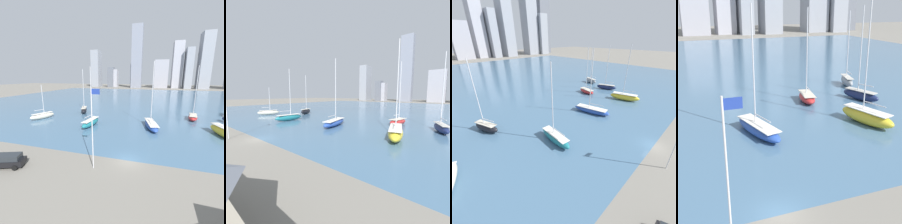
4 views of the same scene
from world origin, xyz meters
TOP-DOWN VIEW (x-y plane):
  - ground_plane at (0.00, 0.00)m, footprint 500.00×500.00m
  - harbor_water at (0.00, 70.00)m, footprint 180.00×140.00m
  - flag_pole at (-4.39, -3.23)m, footprint 1.24×0.14m
  - sailboat_navy at (24.44, 25.54)m, footprint 4.30×7.71m
  - sailboat_red at (15.02, 28.03)m, footprint 3.66×7.00m
  - sailboat_gray at (27.71, 35.62)m, footprint 3.49×7.05m
  - sailboat_yellow at (18.56, 15.06)m, footprint 4.89×9.49m
  - sailboat_blue at (3.02, 16.92)m, footprint 4.88×10.37m

SIDE VIEW (x-z plane):
  - ground_plane at x=0.00m, z-range 0.00..0.00m
  - harbor_water at x=0.00m, z-range 0.00..0.00m
  - sailboat_blue at x=3.02m, z-range -7.32..9.13m
  - sailboat_red at x=15.02m, z-range -7.01..8.91m
  - sailboat_navy at x=24.44m, z-range -7.03..9.19m
  - sailboat_gray at x=27.71m, z-range -6.44..8.78m
  - sailboat_yellow at x=18.56m, z-range -7.35..9.70m
  - flag_pole at x=-4.39m, z-range 0.49..11.91m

